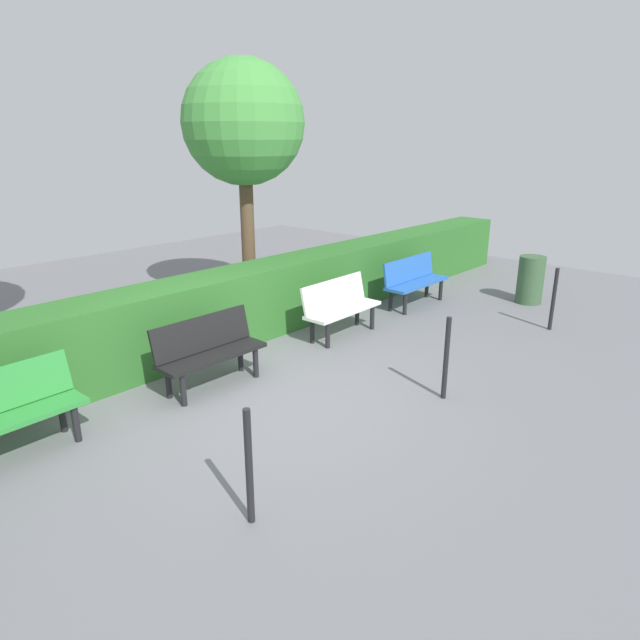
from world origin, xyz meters
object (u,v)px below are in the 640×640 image
object	(u,v)px
bench_blue	(414,279)
bench_white	(340,305)
tree_near	(243,125)
trash_bin	(530,280)
bench_black	(209,349)

from	to	relation	value
bench_blue	bench_white	distance (m)	2.14
tree_near	bench_white	bearing A→B (deg)	86.87
bench_blue	tree_near	size ratio (longest dim) A/B	0.36
trash_bin	bench_black	bearing A→B (deg)	-13.18
bench_black	tree_near	bearing A→B (deg)	-138.87
bench_white	tree_near	distance (m)	3.45
bench_black	tree_near	xyz separation A→B (m)	(-2.59, -2.24, 2.63)
bench_black	tree_near	distance (m)	4.32
bench_blue	trash_bin	bearing A→B (deg)	135.33
bench_blue	bench_white	bearing A→B (deg)	1.12
bench_white	bench_black	size ratio (longest dim) A/B	1.01
bench_white	bench_black	world-z (taller)	same
tree_near	trash_bin	bearing A→B (deg)	134.08
bench_white	tree_near	xyz separation A→B (m)	(-0.12, -2.23, 2.63)
bench_white	bench_black	distance (m)	2.47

